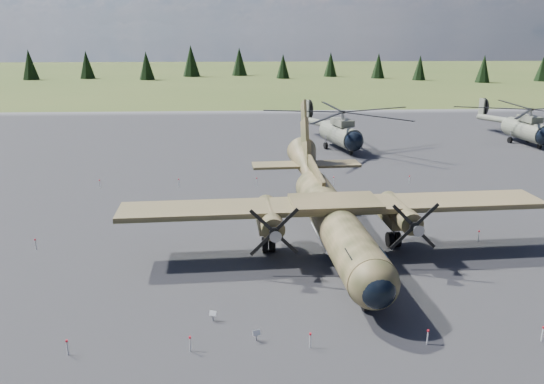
{
  "coord_description": "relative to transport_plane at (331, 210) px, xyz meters",
  "views": [
    {
      "loc": [
        -1.1,
        -36.66,
        15.32
      ],
      "look_at": [
        0.87,
        2.0,
        3.55
      ],
      "focal_mm": 35.0,
      "sensor_mm": 36.0,
      "label": 1
    }
  ],
  "objects": [
    {
      "name": "barrier_fence",
      "position": [
        -5.52,
        0.32,
        -2.34
      ],
      "size": [
        33.12,
        29.62,
        0.85
      ],
      "color": "silver",
      "rests_on": "ground"
    },
    {
      "name": "treeline",
      "position": [
        2.38,
        -1.76,
        1.88
      ],
      "size": [
        321.3,
        320.32,
        10.99
      ],
      "color": "black",
      "rests_on": "ground"
    },
    {
      "name": "helicopter_near",
      "position": [
        6.47,
        33.02,
        0.94
      ],
      "size": [
        25.54,
        26.74,
        5.34
      ],
      "rotation": [
        0.0,
        0.0,
        0.25
      ],
      "color": "slate",
      "rests_on": "ground"
    },
    {
      "name": "info_placard_right",
      "position": [
        -5.74,
        -12.35,
        -2.43
      ],
      "size": [
        0.43,
        0.28,
        0.63
      ],
      "rotation": [
        0.0,
        0.0,
        0.3
      ],
      "color": "gray",
      "rests_on": "ground"
    },
    {
      "name": "apron",
      "position": [
        -5.06,
        10.39,
        -2.85
      ],
      "size": [
        120.0,
        120.0,
        0.04
      ],
      "primitive_type": "cube",
      "color": "#5B5B60",
      "rests_on": "ground"
    },
    {
      "name": "helicopter_mid",
      "position": [
        33.18,
        35.43,
        0.8
      ],
      "size": [
        22.36,
        24.94,
        5.15
      ],
      "rotation": [
        0.0,
        0.0,
        0.11
      ],
      "color": "slate",
      "rests_on": "ground"
    },
    {
      "name": "transport_plane",
      "position": [
        0.0,
        0.0,
        0.0
      ],
      "size": [
        30.08,
        27.31,
        9.91
      ],
      "rotation": [
        0.0,
        0.0,
        0.05
      ],
      "color": "#3A3B20",
      "rests_on": "ground"
    },
    {
      "name": "ground",
      "position": [
        -5.06,
        0.39,
        -2.85
      ],
      "size": [
        500.0,
        500.0,
        0.0
      ],
      "primitive_type": "plane",
      "color": "#4F5626",
      "rests_on": "ground"
    },
    {
      "name": "info_placard_left",
      "position": [
        -8.08,
        -10.25,
        -2.44
      ],
      "size": [
        0.43,
        0.29,
        0.62
      ],
      "rotation": [
        0.0,
        0.0,
        -0.33
      ],
      "color": "gray",
      "rests_on": "ground"
    }
  ]
}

